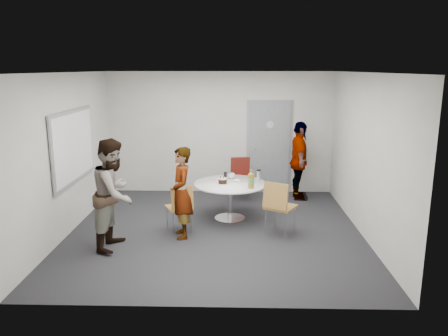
{
  "coord_description": "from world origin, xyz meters",
  "views": [
    {
      "loc": [
        0.34,
        -7.17,
        2.77
      ],
      "look_at": [
        0.14,
        0.25,
        1.06
      ],
      "focal_mm": 35.0,
      "sensor_mm": 36.0,
      "label": 1
    }
  ],
  "objects_px": {
    "chair_near_right": "(278,203)",
    "table": "(232,188)",
    "door": "(269,148)",
    "chair_far": "(241,174)",
    "person_right": "(299,161)",
    "whiteboard": "(74,146)",
    "person_main": "(181,193)",
    "person_left": "(114,194)",
    "chair_near_left": "(180,204)"
  },
  "relations": [
    {
      "from": "person_main",
      "to": "table",
      "type": "bearing_deg",
      "value": 122.12
    },
    {
      "from": "whiteboard",
      "to": "chair_far",
      "type": "relative_size",
      "value": 2.1
    },
    {
      "from": "whiteboard",
      "to": "table",
      "type": "distance_m",
      "value": 2.89
    },
    {
      "from": "person_left",
      "to": "chair_near_right",
      "type": "bearing_deg",
      "value": -72.6
    },
    {
      "from": "table",
      "to": "person_left",
      "type": "xyz_separation_m",
      "value": [
        -1.81,
        -1.32,
        0.26
      ]
    },
    {
      "from": "door",
      "to": "person_right",
      "type": "distance_m",
      "value": 0.82
    },
    {
      "from": "person_right",
      "to": "person_left",
      "type": "bearing_deg",
      "value": 130.77
    },
    {
      "from": "chair_near_right",
      "to": "chair_far",
      "type": "relative_size",
      "value": 1.04
    },
    {
      "from": "chair_near_right",
      "to": "table",
      "type": "bearing_deg",
      "value": 164.86
    },
    {
      "from": "door",
      "to": "chair_far",
      "type": "height_order",
      "value": "door"
    },
    {
      "from": "person_left",
      "to": "door",
      "type": "bearing_deg",
      "value": -33.21
    },
    {
      "from": "door",
      "to": "chair_near_right",
      "type": "bearing_deg",
      "value": -90.84
    },
    {
      "from": "door",
      "to": "person_main",
      "type": "bearing_deg",
      "value": -120.75
    },
    {
      "from": "chair_near_right",
      "to": "whiteboard",
      "type": "bearing_deg",
      "value": -155.87
    },
    {
      "from": "person_main",
      "to": "person_left",
      "type": "bearing_deg",
      "value": -82.04
    },
    {
      "from": "door",
      "to": "chair_near_left",
      "type": "distance_m",
      "value": 3.14
    },
    {
      "from": "person_main",
      "to": "whiteboard",
      "type": "bearing_deg",
      "value": -119.57
    },
    {
      "from": "table",
      "to": "chair_near_left",
      "type": "bearing_deg",
      "value": -140.3
    },
    {
      "from": "person_right",
      "to": "door",
      "type": "bearing_deg",
      "value": 49.78
    },
    {
      "from": "door",
      "to": "chair_near_left",
      "type": "xyz_separation_m",
      "value": [
        -1.69,
        -2.59,
        -0.52
      ]
    },
    {
      "from": "person_main",
      "to": "person_left",
      "type": "xyz_separation_m",
      "value": [
        -1.0,
        -0.43,
        0.1
      ]
    },
    {
      "from": "whiteboard",
      "to": "person_main",
      "type": "distance_m",
      "value": 2.09
    },
    {
      "from": "table",
      "to": "person_left",
      "type": "bearing_deg",
      "value": -143.96
    },
    {
      "from": "door",
      "to": "person_main",
      "type": "xyz_separation_m",
      "value": [
        -1.65,
        -2.77,
        -0.26
      ]
    },
    {
      "from": "door",
      "to": "chair_far",
      "type": "distance_m",
      "value": 0.99
    },
    {
      "from": "table",
      "to": "person_right",
      "type": "distance_m",
      "value": 1.97
    },
    {
      "from": "table",
      "to": "person_right",
      "type": "bearing_deg",
      "value": 43.27
    },
    {
      "from": "door",
      "to": "whiteboard",
      "type": "bearing_deg",
      "value": -147.34
    },
    {
      "from": "table",
      "to": "person_right",
      "type": "xyz_separation_m",
      "value": [
        1.43,
        1.34,
        0.23
      ]
    },
    {
      "from": "whiteboard",
      "to": "chair_near_left",
      "type": "distance_m",
      "value": 2.12
    },
    {
      "from": "chair_far",
      "to": "person_main",
      "type": "relative_size",
      "value": 0.59
    },
    {
      "from": "person_main",
      "to": "person_right",
      "type": "relative_size",
      "value": 0.91
    },
    {
      "from": "table",
      "to": "chair_far",
      "type": "bearing_deg",
      "value": 81.63
    },
    {
      "from": "door",
      "to": "person_right",
      "type": "bearing_deg",
      "value": -41.58
    },
    {
      "from": "person_right",
      "to": "chair_far",
      "type": "bearing_deg",
      "value": 93.87
    },
    {
      "from": "door",
      "to": "person_left",
      "type": "xyz_separation_m",
      "value": [
        -2.64,
        -3.2,
        -0.16
      ]
    },
    {
      "from": "person_left",
      "to": "person_right",
      "type": "xyz_separation_m",
      "value": [
        3.24,
        2.66,
        -0.03
      ]
    },
    {
      "from": "chair_near_left",
      "to": "person_left",
      "type": "distance_m",
      "value": 1.18
    },
    {
      "from": "person_right",
      "to": "whiteboard",
      "type": "bearing_deg",
      "value": 114.17
    },
    {
      "from": "chair_near_right",
      "to": "person_left",
      "type": "relative_size",
      "value": 0.55
    },
    {
      "from": "chair_far",
      "to": "person_left",
      "type": "bearing_deg",
      "value": 44.45
    },
    {
      "from": "chair_near_left",
      "to": "chair_near_right",
      "type": "height_order",
      "value": "chair_near_right"
    },
    {
      "from": "table",
      "to": "chair_far",
      "type": "xyz_separation_m",
      "value": [
        0.19,
        1.29,
        -0.06
      ]
    },
    {
      "from": "door",
      "to": "person_main",
      "type": "height_order",
      "value": "door"
    },
    {
      "from": "whiteboard",
      "to": "person_right",
      "type": "xyz_separation_m",
      "value": [
        4.16,
        1.75,
        -0.61
      ]
    },
    {
      "from": "door",
      "to": "chair_near_left",
      "type": "bearing_deg",
      "value": -123.11
    },
    {
      "from": "chair_far",
      "to": "person_right",
      "type": "height_order",
      "value": "person_right"
    },
    {
      "from": "whiteboard",
      "to": "person_right",
      "type": "bearing_deg",
      "value": 22.82
    },
    {
      "from": "door",
      "to": "chair_far",
      "type": "xyz_separation_m",
      "value": [
        -0.64,
        -0.59,
        -0.47
      ]
    },
    {
      "from": "table",
      "to": "person_right",
      "type": "height_order",
      "value": "person_right"
    }
  ]
}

